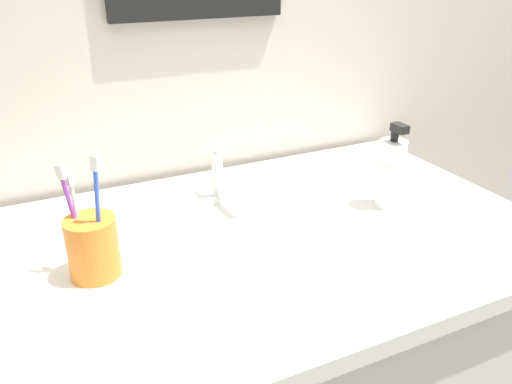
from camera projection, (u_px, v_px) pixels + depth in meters
name	position (u px, v px, depth m)	size (l,w,h in m)	color
tiled_wall_back	(195.00, 38.00, 1.17)	(2.25, 0.04, 2.40)	beige
sink_basin	(263.00, 262.00, 0.97)	(0.42, 0.42, 0.12)	white
faucet	(221.00, 179.00, 1.09)	(0.02, 0.16, 0.11)	silver
toothbrush_cup	(93.00, 248.00, 0.84)	(0.08, 0.08, 0.10)	orange
toothbrush_blue	(98.00, 210.00, 0.80)	(0.02, 0.02, 0.21)	blue
toothbrush_white	(77.00, 215.00, 0.83)	(0.02, 0.03, 0.17)	white
toothbrush_purple	(72.00, 213.00, 0.82)	(0.03, 0.03, 0.19)	purple
soap_dispenser	(390.00, 172.00, 1.07)	(0.06, 0.06, 0.18)	white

